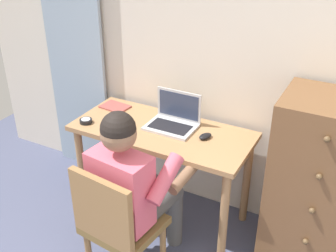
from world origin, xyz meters
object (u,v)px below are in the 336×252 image
(laptop, at_px, (174,119))
(computer_mouse, at_px, (205,136))
(dresser, at_px, (320,187))
(person_seated, at_px, (134,183))
(desk_clock, at_px, (86,121))
(notebook_pad, at_px, (115,107))
(chair, at_px, (116,224))
(desk, at_px, (162,143))

(laptop, xyz_separation_m, computer_mouse, (0.27, -0.06, -0.04))
(dresser, relative_size, person_seated, 1.00)
(dresser, distance_m, computer_mouse, 0.79)
(person_seated, height_order, desk_clock, person_seated)
(laptop, distance_m, notebook_pad, 0.54)
(chair, relative_size, desk_clock, 9.60)
(chair, bearing_deg, person_seated, 84.27)
(person_seated, xyz_separation_m, desk_clock, (-0.63, 0.36, 0.10))
(notebook_pad, bearing_deg, laptop, 0.08)
(desk_clock, bearing_deg, chair, -41.43)
(computer_mouse, distance_m, notebook_pad, 0.81)
(laptop, relative_size, notebook_pad, 1.62)
(chair, xyz_separation_m, laptop, (-0.04, 0.79, 0.32))
(chair, xyz_separation_m, desk_clock, (-0.61, 0.54, 0.28))
(computer_mouse, relative_size, notebook_pad, 0.48)
(laptop, bearing_deg, chair, -87.47)
(desk, distance_m, computer_mouse, 0.34)
(dresser, xyz_separation_m, computer_mouse, (-0.77, -0.03, 0.17))
(desk, bearing_deg, dresser, 2.95)
(person_seated, distance_m, notebook_pad, 0.89)
(chair, height_order, person_seated, person_seated)
(person_seated, relative_size, notebook_pad, 5.63)
(person_seated, relative_size, computer_mouse, 11.82)
(dresser, height_order, notebook_pad, dresser)
(person_seated, bearing_deg, chair, -95.73)
(desk, xyz_separation_m, notebook_pad, (-0.49, 0.14, 0.12))
(chair, height_order, computer_mouse, chair)
(dresser, bearing_deg, person_seated, -149.27)
(chair, height_order, laptop, laptop)
(dresser, height_order, person_seated, dresser)
(dresser, bearing_deg, desk_clock, -171.98)
(dresser, relative_size, computer_mouse, 11.83)
(notebook_pad, bearing_deg, computer_mouse, -2.03)
(chair, relative_size, computer_mouse, 8.64)
(desk, relative_size, laptop, 3.71)
(person_seated, xyz_separation_m, laptop, (-0.05, 0.61, 0.14))
(dresser, xyz_separation_m, laptop, (-1.04, 0.03, 0.21))
(computer_mouse, bearing_deg, laptop, -170.45)
(desk, relative_size, dresser, 1.07)
(desk_clock, relative_size, notebook_pad, 0.43)
(notebook_pad, bearing_deg, chair, -50.36)
(desk_clock, bearing_deg, dresser, 8.02)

